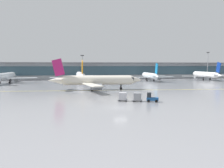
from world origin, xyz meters
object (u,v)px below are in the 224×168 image
Objects in this scene: gate_airplane_2 at (80,76)px; cargo_dolly_trailing at (123,96)px; taxiing_regional_jet at (96,80)px; apron_light_mast_1 at (82,66)px; gate_airplane_1 at (5,76)px; gate_airplane_4 at (205,75)px; baggage_tug at (152,98)px; gate_airplane_3 at (150,76)px; apron_light_mast_2 at (208,64)px; cargo_dolly_lead at (137,97)px.

gate_airplane_2 is 12.15× the size of cargo_dolly_trailing.
apron_light_mast_1 is at bearing 97.47° from taxiing_regional_jet.
gate_airplane_2 is 16.02m from apron_light_mast_1.
gate_airplane_1 is 101.52m from gate_airplane_4.
apron_light_mast_1 reaches higher than baggage_tug.
gate_airplane_2 is 10.54× the size of baggage_tug.
gate_airplane_3 is 67.79m from baggage_tug.
cargo_dolly_trailing is (2.97, -24.89, -2.05)m from taxiing_regional_jet.
gate_airplane_4 is at bearing 36.23° from taxiing_regional_jet.
apron_light_mast_2 reaches higher than gate_airplane_3.
gate_airplane_2 reaches higher than cargo_dolly_trailing.
gate_airplane_1 reaches higher than cargo_dolly_trailing.
gate_airplane_3 is 36.20m from apron_light_mast_1.
gate_airplane_2 is 1.06× the size of gate_airplane_4.
gate_airplane_2 reaches higher than cargo_dolly_lead.
gate_airplane_2 reaches higher than gate_airplane_3.
cargo_dolly_trailing is 74.64m from apron_light_mast_1.
gate_airplane_1 is 33.82m from gate_airplane_2.
taxiing_regional_jet is at bearing -88.39° from apron_light_mast_1.
gate_airplane_1 is at bearing 141.52° from taxiing_regional_jet.
apron_light_mast_2 is (70.17, 74.16, 7.56)m from cargo_dolly_trailing.
taxiing_regional_jet is 88.36m from apron_light_mast_2.
cargo_dolly_lead is (43.12, -62.33, -1.99)m from gate_airplane_1.
apron_light_mast_1 is 0.85× the size of apron_light_mast_2.
gate_airplane_1 is at bearing 93.38° from gate_airplane_4.
apron_light_mast_2 is at bearing -79.21° from gate_airplane_2.
gate_airplane_3 is 43.42m from apron_light_mast_2.
taxiing_regional_jet is at bearing -146.04° from apron_light_mast_2.
apron_light_mast_2 reaches higher than apron_light_mast_1.
gate_airplane_2 is at bearing 123.28° from baggage_tug.
gate_airplane_4 is at bearing -126.99° from apron_light_mast_2.
taxiing_regional_jet is 1.97× the size of apron_light_mast_2.
cargo_dolly_trailing is at bearing -180.00° from cargo_dolly_lead.
gate_airplane_3 is 0.88× the size of taxiing_regional_jet.
apron_light_mast_1 reaches higher than gate_airplane_2.
baggage_tug is 1.15× the size of cargo_dolly_trailing.
apron_light_mast_1 is (-65.87, 11.57, 4.52)m from gate_airplane_4.
gate_airplane_3 reaches higher than cargo_dolly_lead.
apron_light_mast_2 is (8.66, 11.49, 5.71)m from gate_airplane_4.
cargo_dolly_lead is at bearing 161.38° from gate_airplane_3.
gate_airplane_1 is 51.77m from taxiing_regional_jet.
gate_airplane_4 reaches higher than gate_airplane_3.
baggage_tug is 1.15× the size of cargo_dolly_lead.
cargo_dolly_trailing is at bearing -174.42° from gate_airplane_2.
gate_airplane_3 is at bearing 89.39° from cargo_dolly_lead.
gate_airplane_4 is at bearing -86.49° from gate_airplane_1.
taxiing_regional_jet is 2.32× the size of apron_light_mast_1.
gate_airplane_3 is 67.87m from cargo_dolly_trailing.
cargo_dolly_lead is (6.10, -26.15, -2.05)m from taxiing_regional_jet.
apron_light_mast_2 is at bearing -0.06° from apron_light_mast_1.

